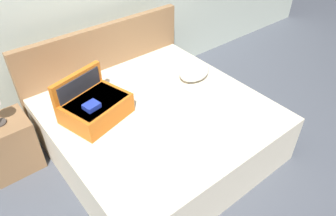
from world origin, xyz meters
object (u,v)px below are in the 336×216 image
(bed, at_px, (159,130))
(nightstand, at_px, (9,145))
(hard_case_large, at_px, (95,106))
(pillow_near_headboard, at_px, (194,72))

(bed, xyz_separation_m, nightstand, (-1.22, 0.69, 0.01))
(bed, height_order, hard_case_large, hard_case_large)
(bed, xyz_separation_m, pillow_near_headboard, (0.62, 0.19, 0.33))
(bed, bearing_deg, pillow_near_headboard, 17.02)
(hard_case_large, height_order, pillow_near_headboard, hard_case_large)
(hard_case_large, bearing_deg, bed, -43.50)
(hard_case_large, distance_m, nightstand, 0.91)
(hard_case_large, bearing_deg, nightstand, 134.06)
(pillow_near_headboard, relative_size, nightstand, 0.70)
(pillow_near_headboard, height_order, nightstand, pillow_near_headboard)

